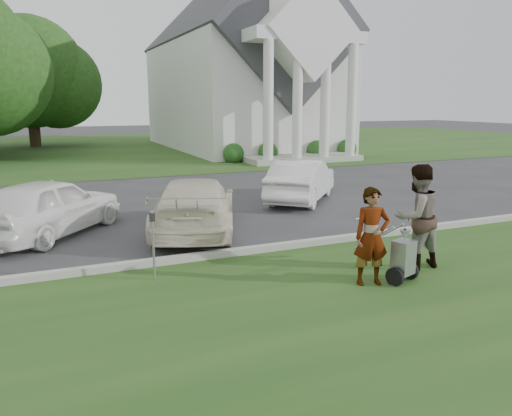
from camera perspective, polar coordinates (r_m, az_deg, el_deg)
ground at (r=9.92m, az=0.15°, el=-6.18°), size 120.00×120.00×0.00m
grass_strip at (r=7.45m, az=9.64°, el=-12.70°), size 80.00×7.00×0.01m
church_lawn at (r=35.97m, az=-17.44°, el=6.56°), size 80.00×30.00×0.01m
curb at (r=10.38m, az=-1.07°, el=-4.92°), size 80.00×0.18×0.15m
church at (r=34.34m, az=-1.58°, el=16.78°), size 9.19×19.00×24.10m
tree_back at (r=38.66m, az=-24.47°, el=13.41°), size 9.61×7.60×8.89m
striping_cart at (r=9.06m, az=16.41°, el=-5.55°), size 0.79×1.18×1.02m
person_left at (r=8.71m, az=13.07°, el=-3.30°), size 0.70×0.54×1.69m
person_right at (r=9.77m, az=17.87°, el=-1.04°), size 0.98×0.78×1.97m
parking_meter_near at (r=8.88m, az=-11.69°, el=-3.31°), size 0.09×0.08×1.25m
car_b at (r=12.65m, az=-22.63°, el=0.16°), size 3.89×4.22×1.40m
car_c at (r=12.13m, az=-7.05°, el=0.35°), size 3.33×4.93×1.32m
car_d at (r=15.93m, az=5.22°, el=3.19°), size 3.72×3.93×1.32m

